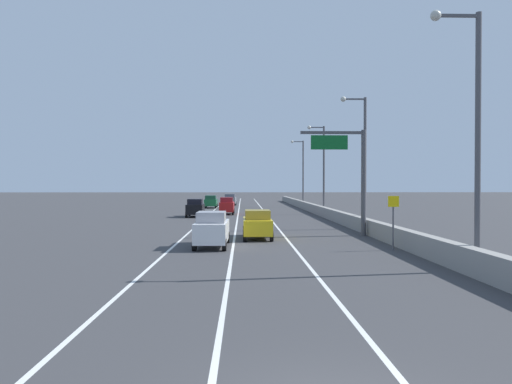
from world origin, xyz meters
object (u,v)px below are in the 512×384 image
at_px(lamp_post_right_second, 362,154).
at_px(car_black_4, 195,208).
at_px(car_green_5, 211,202).
at_px(car_white_3, 212,229).
at_px(speed_advisory_sign, 393,218).
at_px(lamp_post_right_third, 322,164).
at_px(lamp_post_right_fourth, 302,169).
at_px(car_yellow_1, 257,224).
at_px(overhead_sign_gantry, 353,169).
at_px(car_gray_0, 230,200).
at_px(car_red_2, 227,206).
at_px(lamp_post_right_near, 472,123).

relative_size(lamp_post_right_second, car_black_4, 2.44).
xyz_separation_m(lamp_post_right_second, car_green_5, (-14.72, 36.18, -5.18)).
bearing_deg(car_white_3, speed_advisory_sign, -10.11).
distance_m(lamp_post_right_second, lamp_post_right_third, 19.34).
height_order(speed_advisory_sign, car_white_3, speed_advisory_sign).
distance_m(lamp_post_right_fourth, car_yellow_1, 46.52).
xyz_separation_m(lamp_post_right_second, lamp_post_right_fourth, (-0.20, 38.69, 0.00)).
bearing_deg(lamp_post_right_third, car_black_4, -164.88).
distance_m(overhead_sign_gantry, car_gray_0, 50.78).
bearing_deg(car_white_3, overhead_sign_gantry, 31.46).
height_order(car_red_2, car_green_5, car_red_2).
bearing_deg(lamp_post_right_near, car_green_5, 104.62).
relative_size(car_white_3, car_black_4, 1.04).
xyz_separation_m(lamp_post_right_second, car_gray_0, (-11.92, 44.45, -5.17)).
xyz_separation_m(lamp_post_right_third, car_green_5, (-14.62, 16.84, -5.18)).
bearing_deg(car_gray_0, lamp_post_right_third, -64.80).
relative_size(overhead_sign_gantry, lamp_post_right_third, 0.69).
xyz_separation_m(speed_advisory_sign, car_red_2, (-10.21, 32.90, -0.73)).
relative_size(car_black_4, car_green_5, 0.96).
relative_size(lamp_post_right_third, lamp_post_right_fourth, 1.00).
height_order(overhead_sign_gantry, car_black_4, overhead_sign_gantry).
xyz_separation_m(speed_advisory_sign, car_black_4, (-13.61, 28.17, -0.75)).
distance_m(lamp_post_right_second, car_white_3, 16.80).
xyz_separation_m(lamp_post_right_fourth, car_yellow_1, (-8.57, -45.43, -5.20)).
xyz_separation_m(car_white_3, car_black_4, (-3.55, 26.38, -0.02)).
distance_m(lamp_post_right_second, car_yellow_1, 12.22).
bearing_deg(car_green_5, car_gray_0, 71.28).
distance_m(overhead_sign_gantry, lamp_post_right_near, 14.32).
xyz_separation_m(overhead_sign_gantry, lamp_post_right_fourth, (1.72, 43.89, 1.44)).
bearing_deg(car_white_3, lamp_post_right_near, -36.16).
bearing_deg(car_black_4, overhead_sign_gantry, -57.27).
distance_m(speed_advisory_sign, car_yellow_1, 9.56).
bearing_deg(lamp_post_right_near, car_white_3, 143.84).
bearing_deg(lamp_post_right_near, lamp_post_right_fourth, 89.97).
relative_size(car_gray_0, car_yellow_1, 0.99).
bearing_deg(lamp_post_right_third, speed_advisory_sign, -92.44).
distance_m(car_yellow_1, car_green_5, 43.33).
bearing_deg(car_green_5, overhead_sign_gantry, -72.81).
bearing_deg(car_white_3, lamp_post_right_third, 69.40).
bearing_deg(overhead_sign_gantry, speed_advisory_sign, -86.70).
bearing_deg(overhead_sign_gantry, car_red_2, 111.17).
relative_size(car_gray_0, car_red_2, 1.07).
xyz_separation_m(speed_advisory_sign, lamp_post_right_near, (1.24, -6.47, 4.40)).
bearing_deg(lamp_post_right_third, lamp_post_right_fourth, 90.29).
relative_size(lamp_post_right_fourth, car_gray_0, 2.35).
height_order(car_gray_0, car_black_4, car_black_4).
relative_size(overhead_sign_gantry, car_black_4, 1.70).
distance_m(speed_advisory_sign, car_gray_0, 58.28).
distance_m(speed_advisory_sign, car_white_3, 10.25).
xyz_separation_m(lamp_post_right_near, car_gray_0, (-11.68, 63.80, -5.17)).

